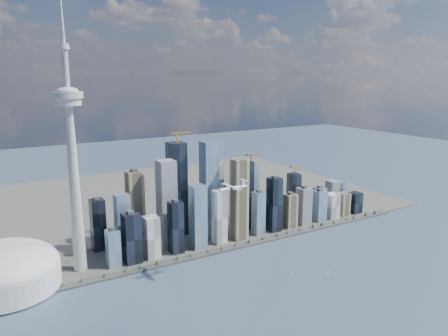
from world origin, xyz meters
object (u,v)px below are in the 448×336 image
airplane (233,188)px  sailboat_west (328,273)px  dome_stadium (3,270)px  needle_tower (72,158)px  sailboat_east (292,273)px

airplane → sailboat_west: (172.84, -87.25, -180.15)m
airplane → dome_stadium: bearing=154.0°
needle_tower → sailboat_west: (424.15, -269.18, -233.04)m
needle_tower → airplane: bearing=-35.9°
needle_tower → airplane: (251.31, -181.93, -52.89)m
sailboat_west → needle_tower: bearing=147.4°
sailboat_west → sailboat_east: 72.16m
airplane → sailboat_west: airplane is taller
needle_tower → sailboat_east: (362.31, -232.00, -233.01)m
needle_tower → sailboat_west: needle_tower is taller
needle_tower → dome_stadium: bearing=-175.9°
dome_stadium → sailboat_west: size_ratio=22.97×
airplane → needle_tower: bearing=141.8°
dome_stadium → sailboat_west: 621.92m
needle_tower → airplane: 314.73m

